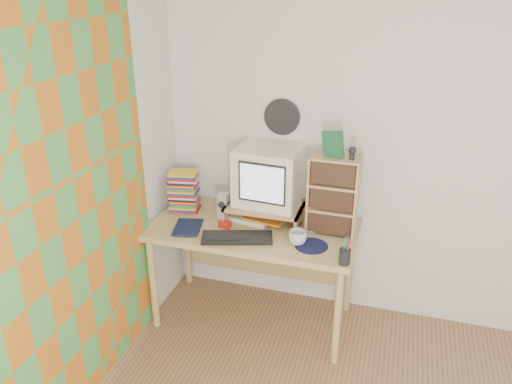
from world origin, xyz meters
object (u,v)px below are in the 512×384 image
Objects in this scene: desk at (256,240)px; diary at (175,226)px; cd_rack at (333,195)px; crt_monitor at (268,176)px; dvd_stack at (184,192)px; keyboard at (237,238)px; mug at (298,238)px.

diary is (-0.50, -0.24, 0.16)m from desk.
cd_rack is at bearing 1.43° from diary.
desk is 6.52× the size of diary.
crt_monitor is 0.64m from dvd_stack.
cd_rack is at bearing -12.42° from dvd_stack.
desk is at bearing 63.68° from keyboard.
cd_rack is (0.56, 0.28, 0.25)m from keyboard.
dvd_stack is 0.93m from mug.
desk is at bearing -15.43° from dvd_stack.
crt_monitor is 0.49m from mug.
dvd_stack is at bearing 179.47° from cd_rack.
crt_monitor is 1.49× the size of dvd_stack.
dvd_stack is (-0.55, 0.04, 0.28)m from desk.
crt_monitor reaches higher than diary.
crt_monitor is at bearing 172.02° from cd_rack.
crt_monitor is 3.57× the size of mug.
cd_rack is at bearing 1.64° from desk.
dvd_stack is 1.31× the size of diary.
dvd_stack is at bearing 175.40° from desk.
keyboard is at bearing -42.48° from dvd_stack.
dvd_stack is 0.53× the size of cd_rack.
keyboard is (-0.11, -0.35, -0.30)m from crt_monitor.
dvd_stack is 1.07m from cd_rack.
keyboard is at bearing -16.07° from diary.
cd_rack reaches higher than diary.
diary reaches higher than keyboard.
crt_monitor is 0.46m from cd_rack.
crt_monitor is 1.94× the size of diary.
mug is at bearing -10.58° from diary.
mug is (0.34, -0.21, 0.18)m from desk.
cd_rack is 4.54× the size of mug.
keyboard is 0.68m from cd_rack.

